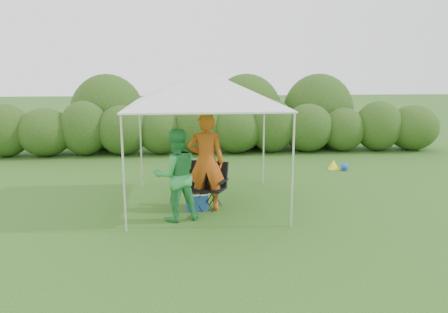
{
  "coord_description": "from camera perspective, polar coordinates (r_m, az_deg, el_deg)",
  "views": [
    {
      "loc": [
        -0.39,
        -8.49,
        2.92
      ],
      "look_at": [
        0.38,
        0.4,
        1.05
      ],
      "focal_mm": 35.0,
      "sensor_mm": 36.0,
      "label": 1
    }
  ],
  "objects": [
    {
      "name": "man",
      "position": [
        8.83,
        -2.35,
        -0.71
      ],
      "size": [
        0.78,
        0.56,
        2.01
      ],
      "primitive_type": "imported",
      "rotation": [
        0.0,
        0.0,
        3.02
      ],
      "color": "#C14E15",
      "rests_on": "ground"
    },
    {
      "name": "canopy",
      "position": [
        9.01,
        -2.48,
        8.91
      ],
      "size": [
        3.1,
        3.1,
        2.83
      ],
      "color": "silver",
      "rests_on": "ground"
    },
    {
      "name": "lawn_toy",
      "position": [
        12.87,
        14.46,
        -1.1
      ],
      "size": [
        0.53,
        0.44,
        0.26
      ],
      "color": "#FFF41A",
      "rests_on": "ground"
    },
    {
      "name": "chair_right",
      "position": [
        9.09,
        -1.44,
        -3.35
      ],
      "size": [
        0.73,
        0.71,
        0.95
      ],
      "rotation": [
        0.0,
        0.0,
        -0.46
      ],
      "color": "black",
      "rests_on": "ground"
    },
    {
      "name": "cooler",
      "position": [
        9.02,
        -3.59,
        -5.83
      ],
      "size": [
        0.48,
        0.38,
        0.37
      ],
      "rotation": [
        0.0,
        0.0,
        0.14
      ],
      "color": "navy",
      "rests_on": "ground"
    },
    {
      "name": "ground",
      "position": [
        8.99,
        -2.2,
        -7.13
      ],
      "size": [
        70.0,
        70.0,
        0.0
      ],
      "primitive_type": "plane",
      "color": "#35621F"
    },
    {
      "name": "woman",
      "position": [
        8.31,
        -6.28,
        -2.42
      ],
      "size": [
        1.02,
        0.89,
        1.77
      ],
      "primitive_type": "imported",
      "rotation": [
        0.0,
        0.0,
        3.43
      ],
      "color": "green",
      "rests_on": "ground"
    },
    {
      "name": "chair_left",
      "position": [
        9.1,
        -3.42,
        -3.3
      ],
      "size": [
        0.67,
        0.62,
        0.97
      ],
      "rotation": [
        0.0,
        0.0,
        -0.17
      ],
      "color": "black",
      "rests_on": "ground"
    },
    {
      "name": "bottle",
      "position": [
        8.9,
        -3.22,
        -4.08
      ],
      "size": [
        0.06,
        0.06,
        0.23
      ],
      "primitive_type": "cylinder",
      "color": "#592D0C",
      "rests_on": "cooler"
    },
    {
      "name": "hedge",
      "position": [
        14.65,
        -2.88,
        3.58
      ],
      "size": [
        16.62,
        1.53,
        1.8
      ],
      "color": "#2F5019",
      "rests_on": "ground"
    }
  ]
}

